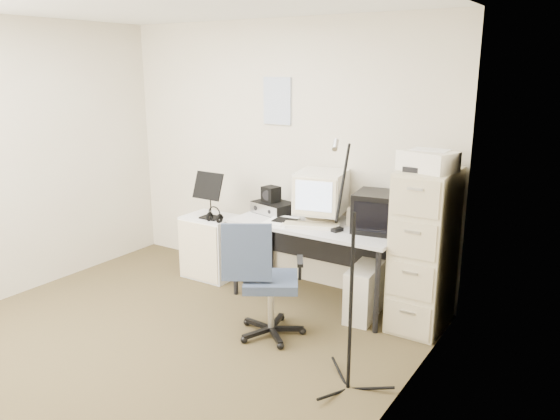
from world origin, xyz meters
The scene contains 21 objects.
floor centered at (0.00, 0.00, -0.01)m, with size 3.60×3.60×0.01m, color #443820.
wall_back centered at (0.00, 1.80, 1.25)m, with size 3.60×0.02×2.50m, color #C4B69A.
wall_right centered at (1.80, 0.00, 1.25)m, with size 0.02×3.60×2.50m, color #C4B69A.
wall_calendar centered at (-0.02, 1.79, 1.75)m, with size 0.30×0.02×0.44m, color white.
filing_cabinet centered at (1.58, 1.48, 0.65)m, with size 0.40×0.60×1.30m, color tan.
printer centered at (1.58, 1.41, 1.38)m, with size 0.40×0.27×0.15m, color silver.
desk centered at (0.63, 1.45, 0.36)m, with size 1.50×0.70×0.73m, color silver.
crt_monitor centered at (0.61, 1.53, 0.95)m, with size 0.41×0.43×0.45m, color silver.
crt_tv centered at (1.15, 1.52, 0.89)m, with size 0.36×0.38×0.33m, color black.
desk_speaker centered at (0.91, 1.55, 0.81)m, with size 0.08×0.08×0.16m, color beige.
keyboard centered at (0.63, 1.31, 0.74)m, with size 0.49×0.17×0.03m, color silver.
mouse centered at (0.88, 1.32, 0.74)m, with size 0.06×0.10×0.03m, color black.
radio_receiver centered at (0.11, 1.53, 0.78)m, with size 0.37×0.26×0.11m, color black.
radio_speaker centered at (0.08, 1.53, 0.91)m, with size 0.14×0.13×0.14m, color black.
papers centered at (0.34, 1.29, 0.74)m, with size 0.23×0.32×0.02m, color white.
pc_tower centered at (1.13, 1.37, 0.22)m, with size 0.21×0.48×0.45m, color silver.
office_chair centered at (0.65, 0.67, 0.47)m, with size 0.54×0.54×0.94m, color #394863.
side_cart centered at (-0.56, 1.40, 0.31)m, with size 0.51×0.40×0.63m, color silver.
music_stand centered at (-0.50, 1.34, 0.86)m, with size 0.32×0.17×0.47m, color black.
headphones centered at (-0.40, 1.27, 0.68)m, with size 0.16×0.16×0.03m, color black.
mic_stand centered at (1.49, 0.33, 0.79)m, with size 0.02×0.02×1.58m, color black.
Camera 1 is at (2.84, -2.61, 2.07)m, focal length 35.00 mm.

